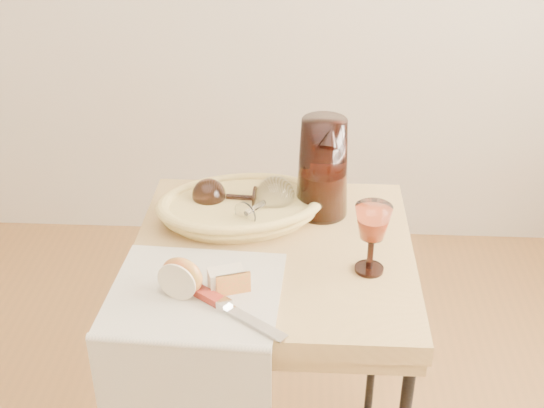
# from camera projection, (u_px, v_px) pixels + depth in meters

# --- Properties ---
(side_table) EXTENTS (0.60, 0.60, 0.76)m
(side_table) POSITION_uv_depth(u_px,v_px,m) (272.00, 380.00, 1.69)
(side_table) COLOR brown
(side_table) RESTS_ON floor
(tea_towel) EXTENTS (0.34, 0.31, 0.01)m
(tea_towel) POSITION_uv_depth(u_px,v_px,m) (195.00, 293.00, 1.36)
(tea_towel) COLOR beige
(tea_towel) RESTS_ON side_table
(bread_basket) EXTENTS (0.38, 0.31, 0.05)m
(bread_basket) POSITION_uv_depth(u_px,v_px,m) (241.00, 209.00, 1.59)
(bread_basket) COLOR #B28F3F
(bread_basket) RESTS_ON side_table
(goblet_lying_a) EXTENTS (0.13, 0.09, 0.08)m
(goblet_lying_a) POSITION_uv_depth(u_px,v_px,m) (229.00, 196.00, 1.59)
(goblet_lying_a) COLOR black
(goblet_lying_a) RESTS_ON bread_basket
(goblet_lying_b) EXTENTS (0.15, 0.17, 0.09)m
(goblet_lying_b) POSITION_uv_depth(u_px,v_px,m) (263.00, 203.00, 1.56)
(goblet_lying_b) COLOR white
(goblet_lying_b) RESTS_ON bread_basket
(pitcher) EXTENTS (0.21, 0.27, 0.27)m
(pitcher) POSITION_uv_depth(u_px,v_px,m) (323.00, 167.00, 1.58)
(pitcher) COLOR black
(pitcher) RESTS_ON side_table
(wine_goblet) EXTENTS (0.08, 0.08, 0.15)m
(wine_goblet) POSITION_uv_depth(u_px,v_px,m) (372.00, 239.00, 1.39)
(wine_goblet) COLOR white
(wine_goblet) RESTS_ON side_table
(apple_half) EXTENTS (0.09, 0.07, 0.08)m
(apple_half) POSITION_uv_depth(u_px,v_px,m) (182.00, 276.00, 1.34)
(apple_half) COLOR red
(apple_half) RESTS_ON tea_towel
(apple_wedge) EXTENTS (0.07, 0.06, 0.05)m
(apple_wedge) POSITION_uv_depth(u_px,v_px,m) (226.00, 280.00, 1.36)
(apple_wedge) COLOR beige
(apple_wedge) RESTS_ON tea_towel
(table_knife) EXTENTS (0.21, 0.17, 0.02)m
(table_knife) POSITION_uv_depth(u_px,v_px,m) (228.00, 306.00, 1.31)
(table_knife) COLOR silver
(table_knife) RESTS_ON tea_towel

